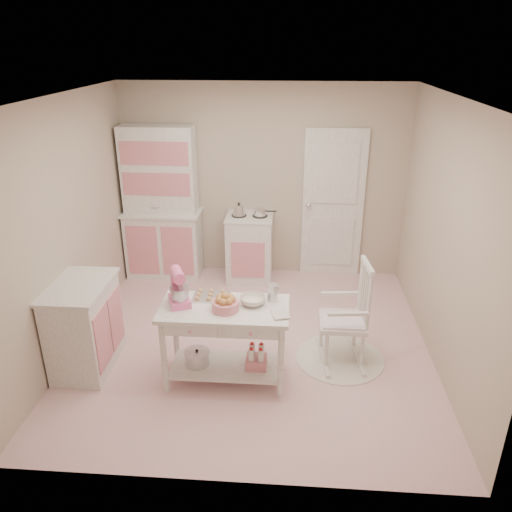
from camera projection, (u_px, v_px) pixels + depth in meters
The scene contains 14 objects.
room_shell at pixel (252, 199), 4.85m from camera, with size 3.84×3.84×2.62m.
door at pixel (333, 204), 6.75m from camera, with size 0.82×0.05×2.04m, color white.
hutch at pixel (161, 204), 6.70m from camera, with size 1.06×0.50×2.08m, color white.
stove at pixel (250, 248), 6.81m from camera, with size 0.62×0.57×0.92m, color white.
base_cabinet at pixel (84, 326), 4.95m from camera, with size 0.54×0.84×0.92m, color white.
lace_rug at pixel (340, 358), 5.23m from camera, with size 0.92×0.92×0.01m, color white.
rocking_chair at pixel (343, 313), 5.01m from camera, with size 0.48×0.72×1.10m, color white.
work_table at pixel (225, 344), 4.77m from camera, with size 1.20×0.60×0.80m, color white.
stand_mixer at pixel (179, 288), 4.59m from camera, with size 0.20×0.28×0.34m, color pink.
cookie_tray at pixel (211, 297), 4.79m from camera, with size 0.34×0.24×0.02m, color silver.
bread_basket at pixel (225, 306), 4.55m from camera, with size 0.25×0.25×0.09m, color pink.
mixing_bowl at pixel (253, 300), 4.65m from camera, with size 0.24×0.24×0.08m, color silver.
metal_pitcher at pixel (272, 293), 4.70m from camera, with size 0.10×0.10×0.17m, color silver.
recipe_book at pixel (272, 315), 4.47m from camera, with size 0.15×0.20×0.02m, color silver.
Camera 1 is at (0.38, -4.65, 3.08)m, focal length 35.00 mm.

